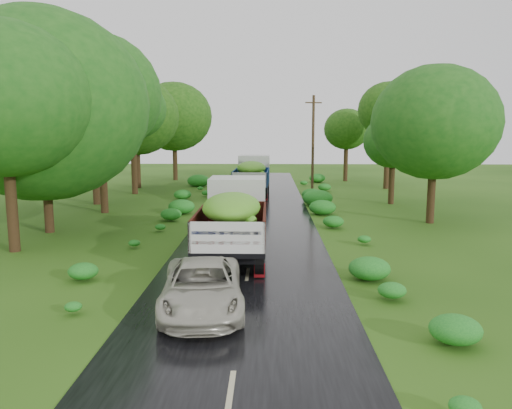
{
  "coord_description": "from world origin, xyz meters",
  "views": [
    {
      "loc": [
        0.74,
        -13.25,
        5.19
      ],
      "look_at": [
        0.17,
        9.53,
        1.7
      ],
      "focal_mm": 35.0,
      "sensor_mm": 36.0,
      "label": 1
    }
  ],
  "objects_px": {
    "truck_near": "(235,214)",
    "utility_pole": "(313,144)",
    "car": "(202,287)",
    "truck_far": "(253,174)"
  },
  "relations": [
    {
      "from": "car",
      "to": "utility_pole",
      "type": "bearing_deg",
      "value": 72.37
    },
    {
      "from": "truck_near",
      "to": "utility_pole",
      "type": "relative_size",
      "value": 0.92
    },
    {
      "from": "truck_near",
      "to": "utility_pole",
      "type": "bearing_deg",
      "value": 76.13
    },
    {
      "from": "truck_far",
      "to": "car",
      "type": "distance_m",
      "value": 25.03
    },
    {
      "from": "truck_near",
      "to": "truck_far",
      "type": "xyz_separation_m",
      "value": [
        0.15,
        18.65,
        -0.01
      ]
    },
    {
      "from": "car",
      "to": "utility_pole",
      "type": "height_order",
      "value": "utility_pole"
    },
    {
      "from": "truck_near",
      "to": "truck_far",
      "type": "height_order",
      "value": "truck_near"
    },
    {
      "from": "truck_far",
      "to": "utility_pole",
      "type": "relative_size",
      "value": 0.93
    },
    {
      "from": "utility_pole",
      "to": "truck_far",
      "type": "bearing_deg",
      "value": 177.87
    },
    {
      "from": "car",
      "to": "utility_pole",
      "type": "distance_m",
      "value": 26.88
    }
  ]
}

